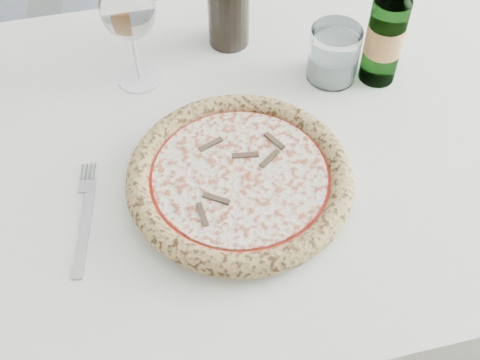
{
  "coord_description": "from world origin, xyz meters",
  "views": [
    {
      "loc": [
        0.07,
        -0.9,
        1.47
      ],
      "look_at": [
        0.13,
        -0.35,
        0.78
      ],
      "focal_mm": 45.0,
      "sensor_mm": 36.0,
      "label": 1
    }
  ],
  "objects_px": {
    "plate": "(240,185)",
    "pizza": "(240,177)",
    "wine_glass": "(128,11)",
    "tumbler": "(333,57)",
    "beer_bottle": "(386,31)",
    "dining_table": "(234,177)"
  },
  "relations": [
    {
      "from": "plate",
      "to": "pizza",
      "type": "xyz_separation_m",
      "value": [
        -0.0,
        -0.0,
        0.02
      ]
    },
    {
      "from": "pizza",
      "to": "beer_bottle",
      "type": "height_order",
      "value": "beer_bottle"
    },
    {
      "from": "pizza",
      "to": "wine_glass",
      "type": "bearing_deg",
      "value": 119.64
    },
    {
      "from": "plate",
      "to": "wine_glass",
      "type": "height_order",
      "value": "wine_glass"
    },
    {
      "from": "wine_glass",
      "to": "tumbler",
      "type": "distance_m",
      "value": 0.35
    },
    {
      "from": "pizza",
      "to": "plate",
      "type": "bearing_deg",
      "value": 60.0
    },
    {
      "from": "dining_table",
      "to": "wine_glass",
      "type": "xyz_separation_m",
      "value": [
        -0.15,
        0.16,
        0.24
      ]
    },
    {
      "from": "pizza",
      "to": "beer_bottle",
      "type": "distance_m",
      "value": 0.35
    },
    {
      "from": "plate",
      "to": "wine_glass",
      "type": "xyz_separation_m",
      "value": [
        -0.15,
        0.26,
        0.13
      ]
    },
    {
      "from": "pizza",
      "to": "wine_glass",
      "type": "height_order",
      "value": "wine_glass"
    },
    {
      "from": "wine_glass",
      "to": "tumbler",
      "type": "xyz_separation_m",
      "value": [
        0.33,
        -0.03,
        -0.1
      ]
    },
    {
      "from": "dining_table",
      "to": "beer_bottle",
      "type": "height_order",
      "value": "beer_bottle"
    },
    {
      "from": "wine_glass",
      "to": "dining_table",
      "type": "bearing_deg",
      "value": -47.12
    },
    {
      "from": "dining_table",
      "to": "plate",
      "type": "bearing_deg",
      "value": -90.0
    },
    {
      "from": "beer_bottle",
      "to": "plate",
      "type": "bearing_deg",
      "value": -140.08
    },
    {
      "from": "plate",
      "to": "dining_table",
      "type": "bearing_deg",
      "value": 90.0
    },
    {
      "from": "tumbler",
      "to": "wine_glass",
      "type": "bearing_deg",
      "value": 175.44
    },
    {
      "from": "wine_glass",
      "to": "beer_bottle",
      "type": "relative_size",
      "value": 0.81
    },
    {
      "from": "dining_table",
      "to": "beer_bottle",
      "type": "distance_m",
      "value": 0.35
    },
    {
      "from": "dining_table",
      "to": "plate",
      "type": "relative_size",
      "value": 4.86
    },
    {
      "from": "pizza",
      "to": "tumbler",
      "type": "relative_size",
      "value": 3.45
    },
    {
      "from": "tumbler",
      "to": "beer_bottle",
      "type": "distance_m",
      "value": 0.1
    }
  ]
}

